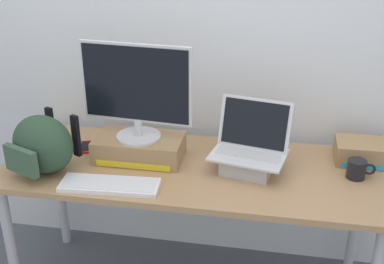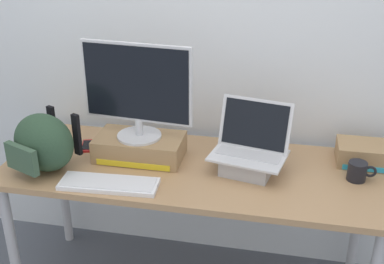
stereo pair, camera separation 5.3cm
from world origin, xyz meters
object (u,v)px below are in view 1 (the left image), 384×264
at_px(toner_box_yellow, 139,148).
at_px(desktop_monitor, 136,91).
at_px(cell_phone, 87,147).
at_px(external_keyboard, 110,185).
at_px(coffee_mug, 357,169).
at_px(plush_toy, 46,139).
at_px(open_laptop, 249,156).
at_px(toner_box_cyan, 370,152).
at_px(messenger_backpack, 43,145).

height_order(toner_box_yellow, desktop_monitor, desktop_monitor).
distance_m(toner_box_yellow, cell_phone, 0.30).
distance_m(external_keyboard, coffee_mug, 1.10).
xyz_separation_m(coffee_mug, plush_toy, (-1.50, 0.03, 0.01)).
bearing_deg(open_laptop, plush_toy, -170.87).
distance_m(cell_phone, toner_box_cyan, 1.39).
distance_m(desktop_monitor, cell_phone, 0.45).
bearing_deg(cell_phone, messenger_backpack, -129.15).
xyz_separation_m(desktop_monitor, coffee_mug, (1.01, -0.01, -0.30)).
bearing_deg(messenger_backpack, plush_toy, 135.88).
xyz_separation_m(toner_box_yellow, desktop_monitor, (-0.00, -0.00, 0.29)).
height_order(desktop_monitor, plush_toy, desktop_monitor).
relative_size(messenger_backpack, plush_toy, 3.67).
bearing_deg(external_keyboard, cell_phone, 121.10).
bearing_deg(toner_box_cyan, cell_phone, -175.87).
height_order(messenger_backpack, plush_toy, messenger_backpack).
height_order(external_keyboard, toner_box_cyan, toner_box_cyan).
relative_size(messenger_backpack, toner_box_cyan, 1.16).
xyz_separation_m(external_keyboard, cell_phone, (-0.24, 0.34, -0.01)).
height_order(plush_toy, toner_box_cyan, same).
distance_m(external_keyboard, toner_box_cyan, 1.23).
xyz_separation_m(toner_box_yellow, messenger_backpack, (-0.39, -0.20, 0.08)).
xyz_separation_m(toner_box_yellow, toner_box_cyan, (1.09, 0.16, -0.01)).
xyz_separation_m(cell_phone, plush_toy, (-0.20, -0.04, 0.04)).
relative_size(messenger_backpack, coffee_mug, 2.94).
bearing_deg(toner_box_cyan, open_laptop, -162.33).
bearing_deg(open_laptop, toner_box_yellow, -170.93).
relative_size(desktop_monitor, plush_toy, 5.22).
bearing_deg(toner_box_yellow, desktop_monitor, -96.86).
relative_size(open_laptop, cell_phone, 2.54).
bearing_deg(coffee_mug, messenger_backpack, -172.53).
relative_size(desktop_monitor, toner_box_cyan, 1.64).
xyz_separation_m(external_keyboard, plush_toy, (-0.43, 0.31, 0.04)).
relative_size(plush_toy, toner_box_cyan, 0.31).
relative_size(desktop_monitor, external_keyboard, 1.19).
xyz_separation_m(plush_toy, toner_box_cyan, (1.58, 0.14, -0.00)).
bearing_deg(external_keyboard, open_laptop, 20.94).
distance_m(coffee_mug, toner_box_cyan, 0.19).
height_order(desktop_monitor, external_keyboard, desktop_monitor).
xyz_separation_m(desktop_monitor, open_laptop, (0.53, -0.02, -0.28)).
bearing_deg(cell_phone, open_laptop, -22.85).
bearing_deg(external_keyboard, toner_box_cyan, 17.70).
distance_m(external_keyboard, messenger_backpack, 0.37).
relative_size(external_keyboard, plush_toy, 4.37).
distance_m(messenger_backpack, coffee_mug, 1.42).
distance_m(toner_box_yellow, plush_toy, 0.49).
relative_size(toner_box_yellow, plush_toy, 4.15).
distance_m(desktop_monitor, coffee_mug, 1.06).
bearing_deg(plush_toy, messenger_backpack, -66.58).
bearing_deg(desktop_monitor, plush_toy, -177.42).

